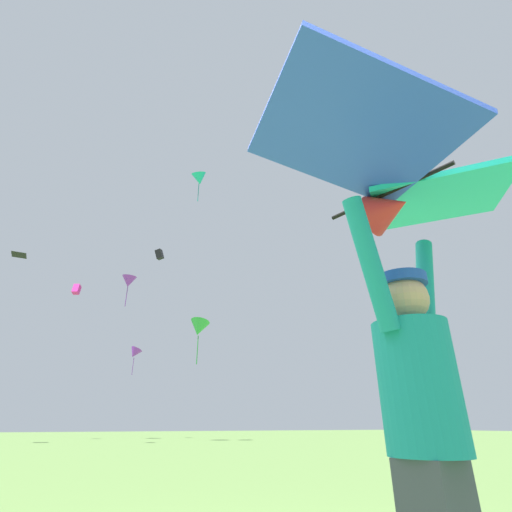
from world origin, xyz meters
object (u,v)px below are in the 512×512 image
(distant_kite_purple_mid_left, at_px, (129,282))
(distant_kite_black_low_left, at_px, (19,254))
(distant_kite_black_high_left, at_px, (159,254))
(held_stunt_kite, at_px, (399,180))
(distant_kite_green_far_center, at_px, (199,328))
(distant_kite_purple_high_right, at_px, (135,353))
(kite_flyer_person, at_px, (425,426))
(distant_kite_teal_overhead_distant, at_px, (199,179))
(distant_kite_magenta_mid_right, at_px, (77,289))

(distant_kite_purple_mid_left, height_order, distant_kite_black_low_left, distant_kite_purple_mid_left)
(distant_kite_black_high_left, height_order, distant_kite_purple_mid_left, distant_kite_black_high_left)
(held_stunt_kite, xyz_separation_m, distant_kite_green_far_center, (5.26, 23.25, 4.68))
(distant_kite_green_far_center, xyz_separation_m, distant_kite_purple_high_right, (-4.10, -1.56, -2.16))
(distant_kite_black_high_left, bearing_deg, held_stunt_kite, -95.73)
(kite_flyer_person, height_order, distant_kite_purple_mid_left, distant_kite_purple_mid_left)
(kite_flyer_person, distance_m, distant_kite_black_low_left, 25.75)
(held_stunt_kite, xyz_separation_m, distant_kite_black_high_left, (2.77, 27.59, 11.45))
(distant_kite_green_far_center, distance_m, distant_kite_purple_high_right, 4.89)
(kite_flyer_person, xyz_separation_m, distant_kite_teal_overhead_distant, (3.98, 20.72, 15.98))
(distant_kite_magenta_mid_right, bearing_deg, distant_kite_black_high_left, -10.12)
(kite_flyer_person, xyz_separation_m, held_stunt_kite, (0.03, -0.08, 1.21))
(held_stunt_kite, bearing_deg, distant_kite_teal_overhead_distant, 79.24)
(held_stunt_kite, distance_m, distant_kite_purple_mid_left, 29.12)
(distant_kite_purple_high_right, xyz_separation_m, distant_kite_teal_overhead_distant, (2.79, -0.89, 12.25))
(kite_flyer_person, xyz_separation_m, distant_kite_green_far_center, (5.28, 23.17, 5.89))
(distant_kite_purple_mid_left, height_order, distant_kite_teal_overhead_distant, distant_kite_teal_overhead_distant)
(kite_flyer_person, bearing_deg, distant_kite_purple_high_right, 86.86)
(distant_kite_teal_overhead_distant, bearing_deg, distant_kite_black_high_left, 99.90)
(distant_kite_black_high_left, height_order, distant_kite_black_low_left, distant_kite_black_high_left)
(distant_kite_green_far_center, xyz_separation_m, distant_kite_teal_overhead_distant, (-1.30, -2.44, 10.09))
(kite_flyer_person, distance_m, held_stunt_kite, 1.21)
(distant_kite_black_low_left, bearing_deg, distant_kite_green_far_center, -0.42)
(distant_kite_black_high_left, relative_size, distant_kite_magenta_mid_right, 1.16)
(distant_kite_purple_mid_left, relative_size, distant_kite_purple_high_right, 1.53)
(kite_flyer_person, bearing_deg, distant_kite_green_far_center, 77.15)
(kite_flyer_person, xyz_separation_m, distant_kite_purple_mid_left, (0.73, 27.66, 10.05))
(distant_kite_black_high_left, relative_size, distant_kite_purple_high_right, 0.57)
(distant_kite_black_high_left, height_order, distant_kite_teal_overhead_distant, distant_kite_teal_overhead_distant)
(kite_flyer_person, distance_m, distant_kite_purple_high_right, 21.96)
(held_stunt_kite, relative_size, distant_kite_purple_mid_left, 0.75)
(distant_kite_magenta_mid_right, relative_size, distant_kite_purple_high_right, 0.49)
(held_stunt_kite, height_order, distant_kite_purple_high_right, distant_kite_purple_high_right)
(distant_kite_black_high_left, distance_m, distant_kite_teal_overhead_distant, 7.65)
(kite_flyer_person, height_order, distant_kite_purple_high_right, distant_kite_purple_high_right)
(kite_flyer_person, xyz_separation_m, distant_kite_purple_high_right, (1.19, 21.61, 3.73))
(held_stunt_kite, bearing_deg, distant_kite_black_high_left, 84.27)
(kite_flyer_person, height_order, distant_kite_black_high_left, distant_kite_black_high_left)
(distant_kite_black_low_left, bearing_deg, distant_kite_purple_mid_left, 33.28)
(distant_kite_purple_mid_left, distance_m, distant_kite_green_far_center, 7.63)
(distant_kite_green_far_center, relative_size, distant_kite_teal_overhead_distant, 1.20)
(distant_kite_purple_high_right, bearing_deg, kite_flyer_person, -93.14)
(held_stunt_kite, bearing_deg, kite_flyer_person, 108.14)
(distant_kite_green_far_center, relative_size, distant_kite_purple_high_right, 1.87)
(distant_kite_black_low_left, bearing_deg, distant_kite_black_high_left, 25.87)
(distant_kite_magenta_mid_right, height_order, distant_kite_green_far_center, distant_kite_magenta_mid_right)
(distant_kite_magenta_mid_right, xyz_separation_m, distant_kite_teal_overhead_distant, (6.77, -7.78, 6.78))
(distant_kite_teal_overhead_distant, bearing_deg, kite_flyer_person, -100.87)
(distant_kite_black_low_left, bearing_deg, kite_flyer_person, -75.55)
(distant_kite_black_high_left, relative_size, distant_kite_teal_overhead_distant, 0.37)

